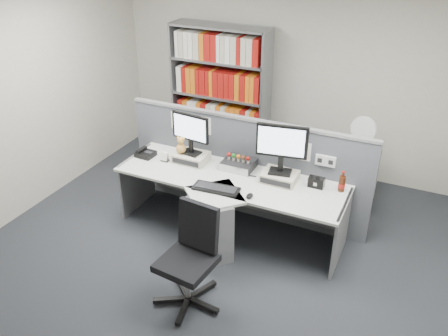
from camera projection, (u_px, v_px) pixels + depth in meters
The scene contains 21 objects.
ground at pixel (198, 272), 4.90m from camera, with size 5.50×5.50×0.00m, color #2F3137.
room_shell at pixel (192, 112), 4.05m from camera, with size 5.04×5.54×2.72m.
partition at pixel (246, 166), 5.58m from camera, with size 3.00×0.08×1.27m.
desk at pixel (222, 207), 5.16m from camera, with size 2.60×1.20×0.72m.
monitor_riser_left at pixel (191, 157), 5.53m from camera, with size 0.38×0.31×0.10m.
monitor_riser_right at pixel (280, 177), 5.12m from camera, with size 0.38×0.31×0.10m.
monitor_left at pixel (190, 131), 5.36m from camera, with size 0.48×0.18×0.49m.
monitor_right at pixel (282, 145), 4.94m from camera, with size 0.55×0.21×0.56m.
desktop_pc at pixel (239, 164), 5.38m from camera, with size 0.35×0.32×0.09m.
figurines at pixel (238, 157), 5.32m from camera, with size 0.29×0.05×0.09m.
keyboard at pixel (216, 188), 4.97m from camera, with size 0.51×0.23×0.03m.
mouse at pixel (250, 196), 4.83m from camera, with size 0.06×0.10×0.04m, color black.
desk_phone at pixel (145, 154), 5.65m from camera, with size 0.22×0.20×0.09m.
desk_calendar at pixel (165, 157), 5.53m from camera, with size 0.09×0.07×0.11m.
plush_toy at pixel (181, 146), 5.47m from camera, with size 0.12×0.12×0.21m.
speaker at pixel (316, 182), 5.00m from camera, with size 0.17×0.09×0.11m, color black.
cola_bottle at pixel (342, 184), 4.91m from camera, with size 0.07×0.07×0.24m.
shelving_unit at pixel (220, 98), 6.71m from camera, with size 1.41×0.40×2.00m.
filing_cabinet at pixel (356, 181), 5.87m from camera, with size 0.45×0.61×0.70m.
desk_fan at pixel (363, 132), 5.55m from camera, with size 0.31×0.18×0.52m.
office_chair at pixel (191, 254), 4.33m from camera, with size 0.64×0.65×0.99m.
Camera 1 is at (1.85, -3.31, 3.30)m, focal length 37.53 mm.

